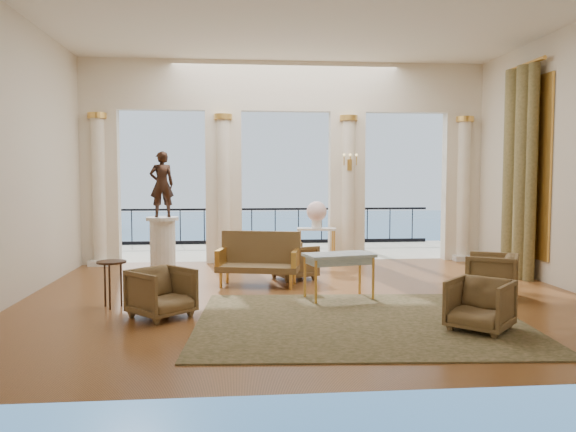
{
  "coord_description": "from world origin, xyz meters",
  "views": [
    {
      "loc": [
        -1.11,
        -8.85,
        1.93
      ],
      "look_at": [
        -0.25,
        0.6,
        1.27
      ],
      "focal_mm": 35.0,
      "sensor_mm": 36.0,
      "label": 1
    }
  ],
  "objects": [
    {
      "name": "floor",
      "position": [
        0.0,
        0.0,
        0.0
      ],
      "size": [
        9.0,
        9.0,
        0.0
      ],
      "primitive_type": "plane",
      "color": "#4D2912",
      "rests_on": "ground"
    },
    {
      "name": "room_walls",
      "position": [
        0.0,
        -1.12,
        2.88
      ],
      "size": [
        9.0,
        9.0,
        9.0
      ],
      "color": "beige",
      "rests_on": "ground"
    },
    {
      "name": "arcade",
      "position": [
        -0.0,
        3.82,
        2.58
      ],
      "size": [
        9.0,
        0.56,
        4.5
      ],
      "color": "beige",
      "rests_on": "ground"
    },
    {
      "name": "terrace",
      "position": [
        0.0,
        5.8,
        -0.05
      ],
      "size": [
        10.0,
        3.6,
        0.1
      ],
      "primitive_type": "cube",
      "color": "beige",
      "rests_on": "ground"
    },
    {
      "name": "balustrade",
      "position": [
        0.0,
        7.4,
        0.41
      ],
      "size": [
        9.0,
        0.06,
        1.03
      ],
      "color": "black",
      "rests_on": "terrace"
    },
    {
      "name": "palm_tree",
      "position": [
        2.0,
        6.6,
        4.09
      ],
      "size": [
        2.0,
        2.0,
        4.5
      ],
      "color": "#4C3823",
      "rests_on": "terrace"
    },
    {
      "name": "headland",
      "position": [
        -30.0,
        70.0,
        -3.0
      ],
      "size": [
        22.0,
        18.0,
        6.0
      ],
      "primitive_type": "cube",
      "color": "black",
      "rests_on": "sea"
    },
    {
      "name": "sea",
      "position": [
        0.0,
        60.0,
        -6.0
      ],
      "size": [
        160.0,
        160.0,
        0.0
      ],
      "primitive_type": "plane",
      "color": "#1B5687",
      "rests_on": "ground"
    },
    {
      "name": "curtain",
      "position": [
        4.28,
        1.5,
        2.02
      ],
      "size": [
        0.33,
        1.4,
        4.09
      ],
      "color": "brown",
      "rests_on": "ground"
    },
    {
      "name": "window_frame",
      "position": [
        4.47,
        1.5,
        2.1
      ],
      "size": [
        0.04,
        1.6,
        3.4
      ],
      "primitive_type": "cube",
      "color": "gold",
      "rests_on": "room_walls"
    },
    {
      "name": "wall_sconce",
      "position": [
        1.4,
        3.51,
        2.23
      ],
      "size": [
        0.3,
        0.11,
        0.33
      ],
      "color": "gold",
      "rests_on": "arcade"
    },
    {
      "name": "rug",
      "position": [
        0.51,
        -1.61,
        0.01
      ],
      "size": [
        4.54,
        3.65,
        0.02
      ],
      "primitive_type": "cube",
      "rotation": [
        0.0,
        0.0,
        -0.07
      ],
      "color": "#30371A",
      "rests_on": "ground"
    },
    {
      "name": "armchair_a",
      "position": [
        -2.15,
        -1.09,
        0.38
      ],
      "size": [
        1.0,
        1.0,
        0.75
      ],
      "primitive_type": "imported",
      "rotation": [
        0.0,
        0.0,
        0.76
      ],
      "color": "#422F19",
      "rests_on": "ground"
    },
    {
      "name": "armchair_b",
      "position": [
        1.92,
        -2.16,
        0.36
      ],
      "size": [
        0.96,
        0.96,
        0.72
      ],
      "primitive_type": "imported",
      "rotation": [
        0.0,
        0.0,
        -0.76
      ],
      "color": "#422F19",
      "rests_on": "ground"
    },
    {
      "name": "armchair_c",
      "position": [
        2.97,
        -0.23,
        0.39
      ],
      "size": [
        0.99,
        1.01,
        0.78
      ],
      "primitive_type": "imported",
      "rotation": [
        0.0,
        0.0,
        -2.08
      ],
      "color": "#422F19",
      "rests_on": "ground"
    },
    {
      "name": "armchair_d",
      "position": [
        -0.03,
        1.63,
        0.37
      ],
      "size": [
        0.89,
        0.92,
        0.74
      ],
      "primitive_type": "imported",
      "rotation": [
        0.0,
        0.0,
        1.96
      ],
      "color": "#422F19",
      "rests_on": "ground"
    },
    {
      "name": "settee",
      "position": [
        -0.72,
        1.1,
        0.47
      ],
      "size": [
        1.54,
        0.92,
        0.95
      ],
      "rotation": [
        0.0,
        0.0,
        -0.23
      ],
      "color": "#422F19",
      "rests_on": "ground"
    },
    {
      "name": "game_table",
      "position": [
        0.49,
        -0.19,
        0.65
      ],
      "size": [
        1.16,
        0.8,
        0.73
      ],
      "rotation": [
        0.0,
        0.0,
        0.23
      ],
      "color": "#8BA1B2",
      "rests_on": "ground"
    },
    {
      "name": "pedestal",
      "position": [
        -2.51,
        1.8,
        0.57
      ],
      "size": [
        0.65,
        0.65,
        1.18
      ],
      "color": "silver",
      "rests_on": "ground"
    },
    {
      "name": "statue",
      "position": [
        -2.51,
        1.8,
        1.8
      ],
      "size": [
        0.51,
        0.4,
        1.22
      ],
      "primitive_type": "imported",
      "rotation": [
        0.0,
        0.0,
        3.41
      ],
      "color": "#301D15",
      "rests_on": "pedestal"
    },
    {
      "name": "console_table",
      "position": [
        0.64,
        3.35,
        0.67
      ],
      "size": [
        0.89,
        0.45,
        0.81
      ],
      "rotation": [
        0.0,
        0.0,
        -0.15
      ],
      "color": "silver",
      "rests_on": "ground"
    },
    {
      "name": "urn",
      "position": [
        0.64,
        3.35,
        1.14
      ],
      "size": [
        0.45,
        0.45,
        0.59
      ],
      "color": "white",
      "rests_on": "console_table"
    },
    {
      "name": "side_table",
      "position": [
        -2.96,
        -0.45,
        0.6
      ],
      "size": [
        0.43,
        0.43,
        0.7
      ],
      "color": "black",
      "rests_on": "ground"
    }
  ]
}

